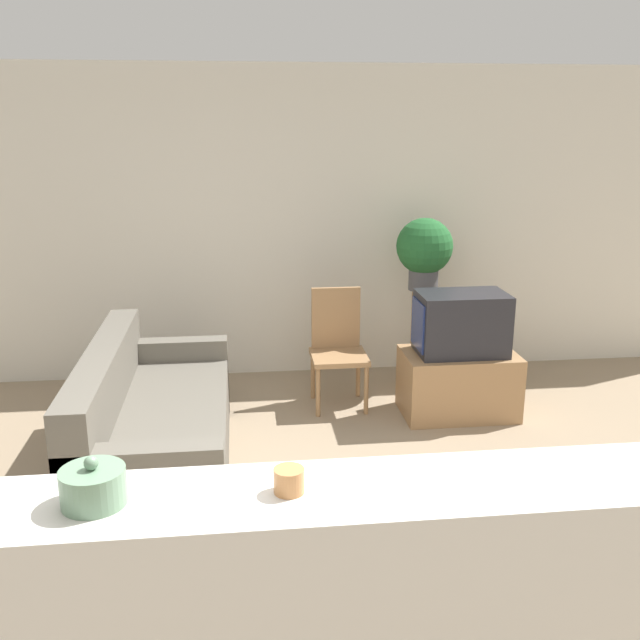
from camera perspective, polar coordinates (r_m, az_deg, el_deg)
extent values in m
plane|color=gray|center=(3.61, 0.19, -22.74)|extent=(14.00, 14.00, 0.00)
cube|color=silver|center=(6.31, -3.56, 7.59)|extent=(9.00, 0.06, 2.70)
cube|color=#605B51|center=(4.82, -12.60, -9.29)|extent=(0.86, 2.01, 0.47)
cube|color=#605B51|center=(4.70, -16.93, -4.58)|extent=(0.20, 2.01, 0.38)
cube|color=#605B51|center=(3.96, -13.97, -13.92)|extent=(0.86, 0.16, 0.63)
cube|color=#605B51|center=(5.64, -11.75, -4.61)|extent=(0.86, 0.16, 0.63)
cube|color=#9E754C|center=(5.70, 10.99, -4.99)|extent=(0.87, 0.55, 0.50)
cube|color=#232328|center=(5.55, 11.25, -0.26)|extent=(0.67, 0.42, 0.48)
cube|color=navy|center=(5.46, 7.86, -0.38)|extent=(0.02, 0.34, 0.37)
cube|color=#9E754C|center=(5.69, 1.53, -2.97)|extent=(0.44, 0.44, 0.04)
cube|color=#9E754C|center=(5.80, 1.27, 0.20)|extent=(0.40, 0.04, 0.50)
cylinder|color=#9E754C|center=(5.56, -0.16, -5.81)|extent=(0.04, 0.04, 0.40)
cylinder|color=#9E754C|center=(5.62, 3.72, -5.63)|extent=(0.04, 0.04, 0.40)
cylinder|color=#9E754C|center=(5.92, -0.58, -4.46)|extent=(0.04, 0.04, 0.40)
cylinder|color=#9E754C|center=(5.96, 3.07, -4.31)|extent=(0.04, 0.04, 0.40)
cylinder|color=#9E754C|center=(6.25, 8.08, -1.35)|extent=(0.18, 0.18, 0.84)
cylinder|color=#4C4C51|center=(6.12, 8.26, 3.20)|extent=(0.25, 0.25, 0.17)
sphere|color=#23602D|center=(6.06, 8.37, 5.86)|extent=(0.48, 0.48, 0.48)
cube|color=silver|center=(2.74, 2.08, -23.03)|extent=(2.99, 0.44, 1.06)
cylinder|color=gray|center=(2.44, -17.68, -12.59)|extent=(0.21, 0.21, 0.12)
sphere|color=gray|center=(2.40, -17.85, -10.84)|extent=(0.05, 0.05, 0.05)
cylinder|color=#C6844C|center=(2.41, -2.49, -12.71)|extent=(0.10, 0.10, 0.08)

